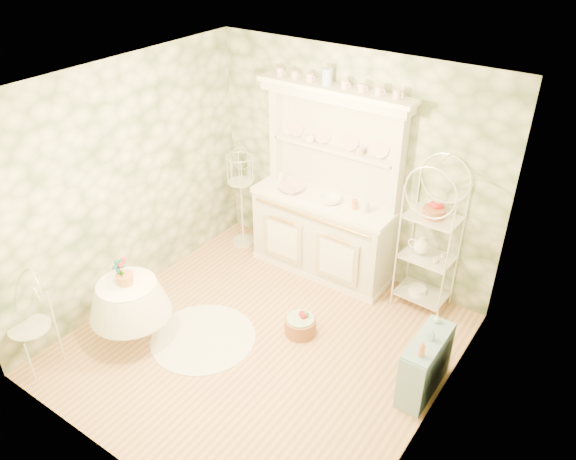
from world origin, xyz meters
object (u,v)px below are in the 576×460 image
Objects in this scene: side_shelf at (425,367)px; round_table at (132,313)px; floor_basket at (300,324)px; kitchen_dresser at (324,188)px; birdcage_stand at (241,196)px; cafe_chair at (30,328)px; bakers_rack at (430,236)px.

round_table is at bearing -159.98° from side_shelf.
side_shelf is 1.40m from floor_basket.
birdcage_stand is (-1.20, -0.06, -0.44)m from kitchen_dresser.
birdcage_stand reaches higher than floor_basket.
side_shelf is 3.24m from birdcage_stand.
round_table is 2.19m from birdcage_stand.
cafe_chair is at bearing -123.72° from round_table.
kitchen_dresser is 6.72× the size of floor_basket.
kitchen_dresser is 1.62× the size of birdcage_stand.
side_shelf is 0.46× the size of birdcage_stand.
birdcage_stand is 4.14× the size of floor_basket.
bakers_rack is at bearing 2.85° from birdcage_stand.
floor_basket is at bearing -33.20° from birdcage_stand.
bakers_rack is at bearing 64.04° from cafe_chair.
cafe_chair is 0.62× the size of birdcage_stand.
side_shelf is at bearing -62.96° from bakers_rack.
kitchen_dresser is 1.25× the size of bakers_rack.
floor_basket is (0.44, -1.14, -1.03)m from kitchen_dresser.
round_table is 0.76× the size of cafe_chair.
bakers_rack reaches higher than floor_basket.
round_table is 0.96m from cafe_chair.
birdcage_stand is at bearing 159.49° from side_shelf.
kitchen_dresser is 1.28m from birdcage_stand.
round_table is 0.48× the size of birdcage_stand.
bakers_rack reaches higher than round_table.
bakers_rack reaches higher than side_shelf.
birdcage_stand reaches higher than side_shelf.
birdcage_stand is (0.28, 2.94, 0.27)m from cafe_chair.
floor_basket is (1.39, 1.07, -0.23)m from round_table.
cafe_chair is (-3.31, -1.87, 0.16)m from side_shelf.
kitchen_dresser reaches higher than cafe_chair.
floor_basket is (-1.39, -0.00, -0.17)m from side_shelf.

